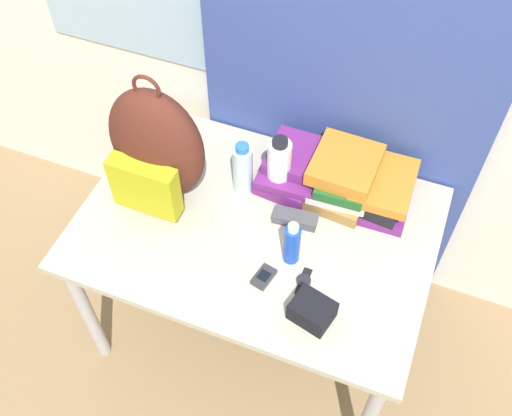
{
  "coord_description": "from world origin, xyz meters",
  "views": [
    {
      "loc": [
        0.43,
        -0.69,
        2.34
      ],
      "look_at": [
        0.0,
        0.41,
        0.81
      ],
      "focal_mm": 42.0,
      "sensor_mm": 36.0,
      "label": 1
    }
  ],
  "objects_px": {
    "cell_phone": "(264,277)",
    "water_bottle": "(243,169)",
    "sunscreen_bottle": "(292,244)",
    "sunglasses_case": "(295,218)",
    "book_stack_right": "(383,190)",
    "book_stack_left": "(294,166)",
    "wristwatch": "(304,281)",
    "sports_bottle": "(279,168)",
    "book_stack_center": "(344,176)",
    "camera_pouch": "(312,311)",
    "backpack": "(156,149)"
  },
  "relations": [
    {
      "from": "cell_phone",
      "to": "sports_bottle",
      "type": "bearing_deg",
      "value": 103.05
    },
    {
      "from": "book_stack_left",
      "to": "book_stack_center",
      "type": "relative_size",
      "value": 0.97
    },
    {
      "from": "sunscreen_bottle",
      "to": "wristwatch",
      "type": "relative_size",
      "value": 1.75
    },
    {
      "from": "book_stack_right",
      "to": "sunscreen_bottle",
      "type": "distance_m",
      "value": 0.4
    },
    {
      "from": "book_stack_center",
      "to": "water_bottle",
      "type": "bearing_deg",
      "value": -160.77
    },
    {
      "from": "sunscreen_bottle",
      "to": "sunglasses_case",
      "type": "height_order",
      "value": "sunscreen_bottle"
    },
    {
      "from": "water_bottle",
      "to": "sunscreen_bottle",
      "type": "distance_m",
      "value": 0.33
    },
    {
      "from": "book_stack_center",
      "to": "sports_bottle",
      "type": "distance_m",
      "value": 0.23
    },
    {
      "from": "book_stack_right",
      "to": "sports_bottle",
      "type": "height_order",
      "value": "sports_bottle"
    },
    {
      "from": "sunscreen_bottle",
      "to": "sunglasses_case",
      "type": "relative_size",
      "value": 1.16
    },
    {
      "from": "book_stack_center",
      "to": "book_stack_left",
      "type": "bearing_deg",
      "value": -179.77
    },
    {
      "from": "sports_bottle",
      "to": "cell_phone",
      "type": "height_order",
      "value": "sports_bottle"
    },
    {
      "from": "sunscreen_bottle",
      "to": "sunglasses_case",
      "type": "xyz_separation_m",
      "value": [
        -0.04,
        0.14,
        -0.07
      ]
    },
    {
      "from": "book_stack_right",
      "to": "water_bottle",
      "type": "distance_m",
      "value": 0.48
    },
    {
      "from": "sunscreen_bottle",
      "to": "camera_pouch",
      "type": "bearing_deg",
      "value": -53.97
    },
    {
      "from": "camera_pouch",
      "to": "wristwatch",
      "type": "xyz_separation_m",
      "value": [
        -0.06,
        0.11,
        -0.03
      ]
    },
    {
      "from": "book_stack_right",
      "to": "book_stack_left",
      "type": "bearing_deg",
      "value": -178.67
    },
    {
      "from": "cell_phone",
      "to": "sunscreen_bottle",
      "type": "bearing_deg",
      "value": 62.15
    },
    {
      "from": "book_stack_right",
      "to": "wristwatch",
      "type": "relative_size",
      "value": 2.76
    },
    {
      "from": "book_stack_center",
      "to": "book_stack_right",
      "type": "distance_m",
      "value": 0.14
    },
    {
      "from": "book_stack_left",
      "to": "book_stack_center",
      "type": "xyz_separation_m",
      "value": [
        0.18,
        0.0,
        0.02
      ]
    },
    {
      "from": "book_stack_right",
      "to": "water_bottle",
      "type": "height_order",
      "value": "water_bottle"
    },
    {
      "from": "book_stack_left",
      "to": "cell_phone",
      "type": "bearing_deg",
      "value": -83.14
    },
    {
      "from": "backpack",
      "to": "water_bottle",
      "type": "bearing_deg",
      "value": 23.92
    },
    {
      "from": "water_bottle",
      "to": "camera_pouch",
      "type": "bearing_deg",
      "value": -45.71
    },
    {
      "from": "water_bottle",
      "to": "cell_phone",
      "type": "relative_size",
      "value": 2.33
    },
    {
      "from": "cell_phone",
      "to": "water_bottle",
      "type": "bearing_deg",
      "value": 122.09
    },
    {
      "from": "sunglasses_case",
      "to": "sports_bottle",
      "type": "bearing_deg",
      "value": 132.98
    },
    {
      "from": "backpack",
      "to": "sunglasses_case",
      "type": "bearing_deg",
      "value": 4.85
    },
    {
      "from": "book_stack_right",
      "to": "sunscreen_bottle",
      "type": "relative_size",
      "value": 1.57
    },
    {
      "from": "book_stack_center",
      "to": "water_bottle",
      "type": "relative_size",
      "value": 1.37
    },
    {
      "from": "sunglasses_case",
      "to": "wristwatch",
      "type": "bearing_deg",
      "value": -64.29
    },
    {
      "from": "book_stack_center",
      "to": "sunglasses_case",
      "type": "distance_m",
      "value": 0.23
    },
    {
      "from": "book_stack_left",
      "to": "water_bottle",
      "type": "height_order",
      "value": "water_bottle"
    },
    {
      "from": "wristwatch",
      "to": "book_stack_right",
      "type": "bearing_deg",
      "value": 70.37
    },
    {
      "from": "book_stack_left",
      "to": "cell_phone",
      "type": "relative_size",
      "value": 3.1
    },
    {
      "from": "book_stack_left",
      "to": "sports_bottle",
      "type": "height_order",
      "value": "sports_bottle"
    },
    {
      "from": "book_stack_left",
      "to": "book_stack_right",
      "type": "relative_size",
      "value": 1.02
    },
    {
      "from": "book_stack_center",
      "to": "wristwatch",
      "type": "height_order",
      "value": "book_stack_center"
    },
    {
      "from": "sunglasses_case",
      "to": "wristwatch",
      "type": "relative_size",
      "value": 1.52
    },
    {
      "from": "sunscreen_bottle",
      "to": "cell_phone",
      "type": "relative_size",
      "value": 1.93
    },
    {
      "from": "book_stack_right",
      "to": "sports_bottle",
      "type": "xyz_separation_m",
      "value": [
        -0.35,
        -0.09,
        0.06
      ]
    },
    {
      "from": "book_stack_right",
      "to": "sunglasses_case",
      "type": "height_order",
      "value": "book_stack_right"
    },
    {
      "from": "book_stack_right",
      "to": "water_bottle",
      "type": "relative_size",
      "value": 1.3
    },
    {
      "from": "book_stack_center",
      "to": "camera_pouch",
      "type": "bearing_deg",
      "value": -83.86
    },
    {
      "from": "sunglasses_case",
      "to": "cell_phone",
      "type": "bearing_deg",
      "value": -94.4
    },
    {
      "from": "book_stack_left",
      "to": "sunglasses_case",
      "type": "xyz_separation_m",
      "value": [
        0.07,
        -0.19,
        -0.04
      ]
    },
    {
      "from": "cell_phone",
      "to": "camera_pouch",
      "type": "bearing_deg",
      "value": -21.73
    },
    {
      "from": "backpack",
      "to": "cell_phone",
      "type": "height_order",
      "value": "backpack"
    },
    {
      "from": "book_stack_left",
      "to": "backpack",
      "type": "bearing_deg",
      "value": -150.66
    }
  ]
}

